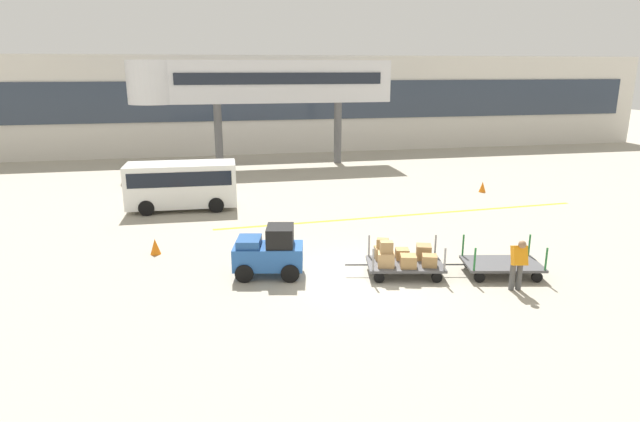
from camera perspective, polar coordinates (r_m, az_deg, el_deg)
The scene contains 11 objects.
ground_plane at distance 16.43m, azimuth 4.60°, elevation -7.15°, with size 120.00×120.00×0.00m, color #A8A08E.
apron_lead_line at distance 23.44m, azimuth 9.19°, elevation -0.44°, with size 16.57×0.20×0.01m, color yellow.
terminal_building at distance 40.86m, azimuth -5.82°, elevation 11.29°, with size 61.85×2.51×7.09m.
jet_bridge at distance 34.68m, azimuth -7.30°, elevation 13.49°, with size 16.33×3.00×6.67m.
baggage_tug at distance 16.36m, azimuth -5.44°, elevation -4.44°, with size 2.28×1.58×1.58m.
baggage_cart_lead at distance 16.60m, azimuth 8.91°, elevation -5.08°, with size 3.08×1.83×1.19m.
baggage_cart_middle at distance 17.41m, azimuth 18.89°, elevation -5.42°, with size 3.08×1.83×1.10m.
baggage_handler at distance 16.17m, azimuth 20.47°, elevation -5.19°, with size 0.47×0.48×1.56m.
shuttle_van at distance 24.72m, azimuth -14.60°, elevation 3.00°, with size 4.86×2.09×2.10m.
safety_cone_near at distance 19.14m, azimuth -17.24°, elevation -3.66°, with size 0.36×0.36×0.55m, color orange.
safety_cone_far at distance 28.67m, azimuth 17.01°, elevation 2.49°, with size 0.36×0.36×0.55m, color orange.
Camera 1 is at (-4.41, -14.56, 6.20)m, focal length 29.86 mm.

